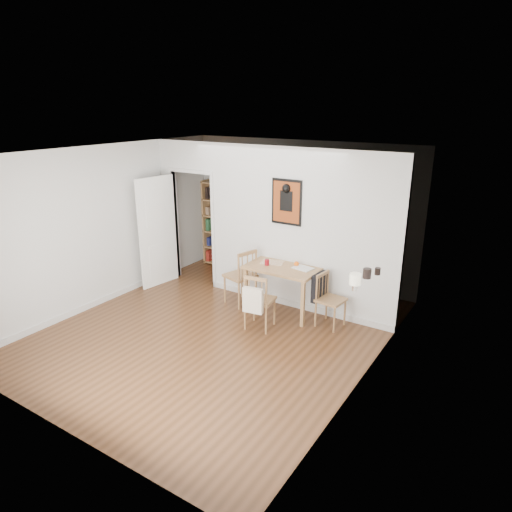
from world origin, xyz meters
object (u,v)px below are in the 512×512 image
Objects in this scene: orange_fruit at (296,264)px; ceramic_jar_b at (378,271)px; mantel_lamp at (355,280)px; chair_front at (260,300)px; chair_left at (240,276)px; chair_right at (330,299)px; bookshelf at (221,225)px; fireplace at (366,322)px; ceramic_jar_a at (367,273)px; notebook at (303,268)px; red_glass at (267,262)px; dining_table at (283,272)px.

ceramic_jar_b reaches higher than orange_fruit.
ceramic_jar_b is at bearing 84.94° from mantel_lamp.
chair_left is at bearing 141.87° from chair_front.
chair_front is at bearing -143.55° from chair_right.
bookshelf is (-1.43, 1.40, 0.38)m from chair_left.
orange_fruit is at bearing 137.41° from mantel_lamp.
bookshelf is 2.65m from orange_fruit.
mantel_lamp is at bearing -99.06° from fireplace.
orange_fruit is at bearing 148.62° from ceramic_jar_a.
fireplace is at bearing -29.12° from bookshelf.
notebook is 1.89m from mantel_lamp.
red_glass reaches higher than orange_fruit.
bookshelf reaches higher than chair_left.
dining_table is 0.91× the size of fireplace.
notebook is (-1.35, 0.92, 0.17)m from fireplace.
ceramic_jar_a is 1.38× the size of ceramic_jar_b.
mantel_lamp is at bearing -88.11° from ceramic_jar_a.
bookshelf is 2.40m from red_glass.
chair_left is 0.77× the size of fireplace.
fireplace is at bearing -90.04° from ceramic_jar_b.
mantel_lamp is (-0.06, -0.36, 0.67)m from fireplace.
dining_table is at bearing 143.18° from mantel_lamp.
ceramic_jar_b is at bearing -10.90° from chair_left.
fireplace reaches higher than red_glass.
ceramic_jar_b is at bearing 89.96° from fireplace.
ceramic_jar_a reaches higher than ceramic_jar_b.
bookshelf is at bearing 153.83° from notebook.
ceramic_jar_b is at bearing -31.55° from chair_right.
red_glass is (0.51, -0.00, 0.34)m from chair_left.
red_glass is at bearing 111.48° from chair_front.
fireplace is 0.66m from ceramic_jar_b.
ceramic_jar_a is at bearing -19.69° from red_glass.
notebook is at bearing 145.83° from fireplace.
chair_front is 0.90m from orange_fruit.
fireplace is 0.76m from mantel_lamp.
notebook is at bearing -26.17° from bookshelf.
mantel_lamp is 1.64× the size of ceramic_jar_a.
red_glass is at bearing -177.70° from chair_right.
bookshelf reaches higher than chair_right.
notebook is at bearing 8.70° from chair_left.
chair_front is 1.79m from ceramic_jar_a.
ceramic_jar_a reaches higher than orange_fruit.
notebook is at bearing -17.47° from orange_fruit.
bookshelf reaches higher than chair_front.
ceramic_jar_b is (3.86, -1.86, 0.34)m from bookshelf.
dining_table is 0.33m from notebook.
chair_right is 9.11× the size of ceramic_jar_b.
fireplace is at bearing -21.55° from red_glass.
dining_table is 0.25m from orange_fruit.
red_glass is (-0.25, -0.09, 0.14)m from dining_table.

